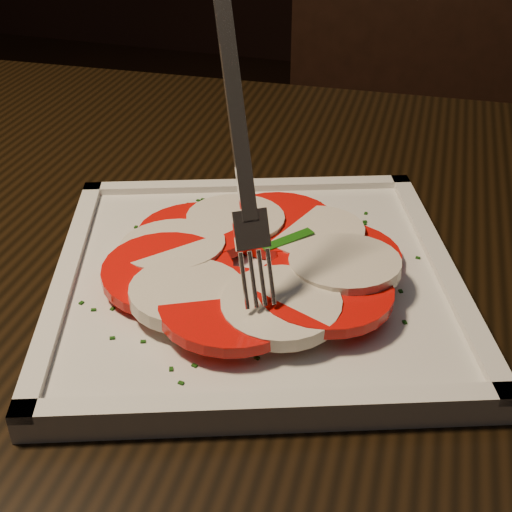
{
  "coord_description": "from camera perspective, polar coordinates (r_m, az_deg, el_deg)",
  "views": [
    {
      "loc": [
        0.16,
        -0.38,
        1.06
      ],
      "look_at": [
        0.02,
        0.04,
        0.78
      ],
      "focal_mm": 50.0,
      "sensor_mm": 36.0,
      "label": 1
    }
  ],
  "objects": [
    {
      "name": "table",
      "position": [
        0.68,
        -4.99,
        -5.23
      ],
      "size": [
        1.24,
        0.87,
        0.75
      ],
      "rotation": [
        0.0,
        0.0,
        0.06
      ],
      "color": "black",
      "rests_on": "ground"
    },
    {
      "name": "chair",
      "position": [
        1.34,
        10.24,
        8.58
      ],
      "size": [
        0.43,
        0.43,
        0.93
      ],
      "rotation": [
        0.0,
        0.0,
        -0.04
      ],
      "color": "black",
      "rests_on": "ground"
    },
    {
      "name": "plate",
      "position": [
        0.54,
        0.0,
        -2.03
      ],
      "size": [
        0.38,
        0.38,
        0.01
      ],
      "primitive_type": "cube",
      "rotation": [
        0.0,
        0.0,
        0.36
      ],
      "color": "silver",
      "rests_on": "table"
    },
    {
      "name": "caprese_salad",
      "position": [
        0.53,
        -0.0,
        -0.37
      ],
      "size": [
        0.23,
        0.26,
        0.03
      ],
      "color": "red",
      "rests_on": "plate"
    },
    {
      "name": "fork",
      "position": [
        0.46,
        -1.64,
        9.34
      ],
      "size": [
        0.08,
        0.1,
        0.19
      ],
      "primitive_type": null,
      "rotation": [
        0.0,
        0.0,
        0.6
      ],
      "color": "white",
      "rests_on": "caprese_salad"
    }
  ]
}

